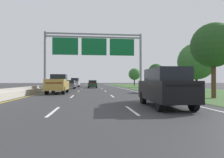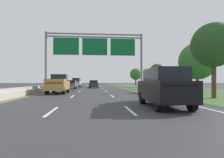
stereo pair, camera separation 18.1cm
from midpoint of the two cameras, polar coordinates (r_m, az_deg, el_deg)
The scene contains 15 objects.
ground_plane at distance 33.86m, azimuth -5.44°, elevation -2.98°, with size 220.00×220.00×0.00m, color #333335.
lane_striping at distance 33.40m, azimuth -5.44°, elevation -3.01°, with size 11.96×106.00×0.01m.
grass_verge_right at distance 36.62m, azimuth 16.98°, elevation -2.76°, with size 14.00×110.00×0.02m, color #3D602D.
median_barrier_concrete at distance 34.49m, azimuth -16.48°, elevation -2.33°, with size 0.60×110.00×0.85m.
overhead_sign_gantry at distance 30.54m, azimuth -4.86°, elevation 8.65°, with size 15.06×0.42×8.89m.
pickup_truck_gold at distance 23.22m, azimuth -15.13°, elevation -1.42°, with size 2.03×5.41×2.20m.
car_black_right_lane_suv at distance 11.05m, azimuth 15.31°, elevation -2.24°, with size 2.02×4.75×2.11m.
car_navy_centre_lane_sedan at distance 48.37m, azimuth -5.26°, elevation -1.29°, with size 1.94×4.45×1.57m.
car_grey_left_lane_sedan at distance 36.05m, azimuth -11.71°, elevation -1.53°, with size 1.88×4.42×1.57m.
car_darkgreen_centre_lane_sedan at distance 40.40m, azimuth -5.27°, elevation -1.43°, with size 1.82×4.40×1.57m.
car_silver_left_lane_suv at distance 47.11m, azimuth -10.20°, elevation -0.96°, with size 2.01×4.74×2.11m.
roadside_tree_near at distance 18.27m, azimuth 27.79°, elevation 8.72°, with size 3.64×3.64×6.19m.
roadside_tree_mid at distance 29.62m, azimuth 23.78°, elevation 4.76°, with size 5.09×5.09×6.71m.
roadside_tree_far at distance 45.11m, azimuth 13.18°, elevation 2.13°, with size 3.47×3.47×5.29m.
roadside_tree_distant at distance 59.56m, azimuth 7.03°, elevation 1.41°, with size 3.53×3.53×5.26m.
Camera 2 is at (0.09, 1.16, 1.42)m, focal length 31.34 mm.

